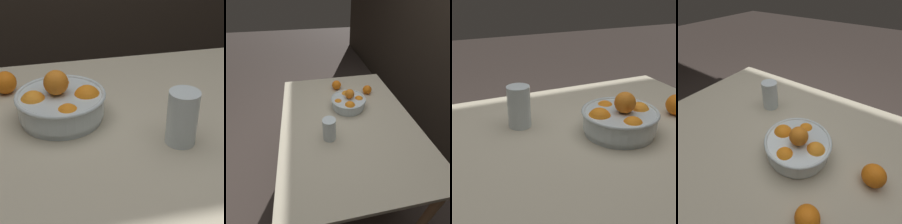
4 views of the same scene
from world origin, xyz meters
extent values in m
plane|color=#3D332D|center=(0.00, 0.00, 0.00)|extent=(12.00, 12.00, 0.00)
cube|color=#B7AD93|center=(0.00, 0.00, 0.75)|extent=(1.26, 0.91, 0.03)
cylinder|color=#936B47|center=(-0.57, -0.40, 0.37)|extent=(0.05, 0.05, 0.73)
cylinder|color=#936B47|center=(0.57, -0.40, 0.37)|extent=(0.05, 0.05, 0.73)
cylinder|color=silver|center=(-0.13, 0.04, 0.77)|extent=(0.23, 0.23, 0.02)
cylinder|color=silver|center=(-0.13, 0.04, 0.81)|extent=(0.25, 0.25, 0.06)
torus|color=silver|center=(-0.13, 0.04, 0.84)|extent=(0.26, 0.26, 0.01)
sphere|color=orange|center=(-0.06, 0.03, 0.82)|extent=(0.08, 0.08, 0.08)
sphere|color=orange|center=(-0.13, 0.12, 0.82)|extent=(0.07, 0.07, 0.07)
sphere|color=orange|center=(-0.21, 0.04, 0.82)|extent=(0.08, 0.08, 0.08)
sphere|color=orange|center=(-0.12, -0.04, 0.82)|extent=(0.07, 0.07, 0.07)
sphere|color=orange|center=(-0.14, 0.05, 0.87)|extent=(0.07, 0.07, 0.07)
cylinder|color=#F4A314|center=(0.16, -0.15, 0.82)|extent=(0.07, 0.07, 0.12)
cylinder|color=silver|center=(0.16, -0.15, 0.84)|extent=(0.08, 0.08, 0.15)
sphere|color=orange|center=(-0.29, 0.24, 0.80)|extent=(0.07, 0.07, 0.07)
sphere|color=orange|center=(-0.41, 0.00, 0.80)|extent=(0.08, 0.08, 0.08)
camera|label=1|loc=(-0.20, -0.90, 1.34)|focal=60.00mm
camera|label=2|loc=(0.91, -0.24, 1.56)|focal=28.00mm
camera|label=3|loc=(0.43, 0.82, 1.26)|focal=50.00mm
camera|label=4|loc=(-0.36, 0.43, 1.34)|focal=28.00mm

